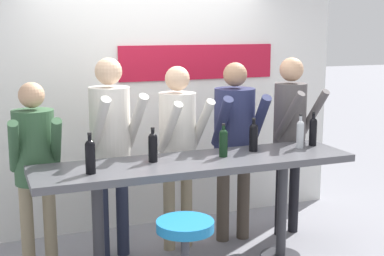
# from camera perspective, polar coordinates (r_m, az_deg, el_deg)

# --- Properties ---
(back_wall) EXTENTS (4.28, 0.12, 2.51)m
(back_wall) POSITION_cam_1_polar(r_m,az_deg,el_deg) (5.57, -4.55, 2.34)
(back_wall) COLOR silver
(back_wall) RESTS_ON ground_plane
(tasting_table) EXTENTS (2.68, 0.66, 0.99)m
(tasting_table) POSITION_cam_1_polar(r_m,az_deg,el_deg) (4.44, 0.47, -5.08)
(tasting_table) COLOR #4C4C51
(tasting_table) RESTS_ON ground_plane
(bar_stool) EXTENTS (0.42, 0.42, 0.77)m
(bar_stool) POSITION_cam_1_polar(r_m,az_deg,el_deg) (3.79, -0.73, -13.49)
(bar_stool) COLOR #333338
(bar_stool) RESTS_ON ground_plane
(person_far_left) EXTENTS (0.42, 0.52, 1.63)m
(person_far_left) POSITION_cam_1_polar(r_m,az_deg,el_deg) (4.61, -16.41, -2.96)
(person_far_left) COLOR gray
(person_far_left) RESTS_ON ground_plane
(person_left) EXTENTS (0.49, 0.61, 1.81)m
(person_left) POSITION_cam_1_polar(r_m,az_deg,el_deg) (4.73, -8.66, -0.82)
(person_left) COLOR #23283D
(person_left) RESTS_ON ground_plane
(person_center_left) EXTENTS (0.46, 0.57, 1.72)m
(person_center_left) POSITION_cam_1_polar(r_m,az_deg,el_deg) (4.89, -1.49, -0.96)
(person_center_left) COLOR gray
(person_center_left) RESTS_ON ground_plane
(person_center) EXTENTS (0.49, 0.59, 1.74)m
(person_center) POSITION_cam_1_polar(r_m,az_deg,el_deg) (5.11, 4.57, -0.49)
(person_center) COLOR #473D33
(person_center) RESTS_ON ground_plane
(person_center_right) EXTENTS (0.42, 0.56, 1.78)m
(person_center_right) POSITION_cam_1_polar(r_m,az_deg,el_deg) (5.33, 10.44, 0.34)
(person_center_right) COLOR black
(person_center_right) RESTS_ON ground_plane
(wine_bottle_0) EXTENTS (0.08, 0.08, 0.31)m
(wine_bottle_0) POSITION_cam_1_polar(r_m,az_deg,el_deg) (4.04, -10.80, -2.83)
(wine_bottle_0) COLOR black
(wine_bottle_0) RESTS_ON tasting_table
(wine_bottle_1) EXTENTS (0.07, 0.07, 0.32)m
(wine_bottle_1) POSITION_cam_1_polar(r_m,az_deg,el_deg) (5.02, 12.79, -0.23)
(wine_bottle_1) COLOR black
(wine_bottle_1) RESTS_ON tasting_table
(wine_bottle_2) EXTENTS (0.07, 0.07, 0.28)m
(wine_bottle_2) POSITION_cam_1_polar(r_m,az_deg,el_deg) (4.49, 3.37, -1.44)
(wine_bottle_2) COLOR black
(wine_bottle_2) RESTS_ON tasting_table
(wine_bottle_3) EXTENTS (0.07, 0.07, 0.31)m
(wine_bottle_3) POSITION_cam_1_polar(r_m,az_deg,el_deg) (4.90, 11.47, -0.50)
(wine_bottle_3) COLOR #B7BCC1
(wine_bottle_3) RESTS_ON tasting_table
(wine_bottle_4) EXTENTS (0.08, 0.08, 0.28)m
(wine_bottle_4) POSITION_cam_1_polar(r_m,az_deg,el_deg) (4.32, -4.20, -1.92)
(wine_bottle_4) COLOR black
(wine_bottle_4) RESTS_ON tasting_table
(wine_bottle_5) EXTENTS (0.08, 0.08, 0.30)m
(wine_bottle_5) POSITION_cam_1_polar(r_m,az_deg,el_deg) (4.71, 6.58, -0.84)
(wine_bottle_5) COLOR black
(wine_bottle_5) RESTS_ON tasting_table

